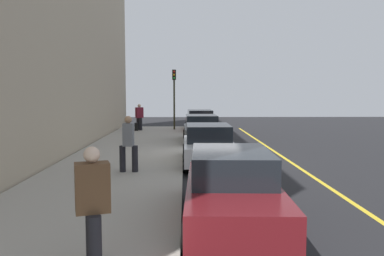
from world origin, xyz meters
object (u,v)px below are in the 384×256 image
at_px(parked_car_charcoal, 202,129).
at_px(pedestrian_burgundy_coat, 139,116).
at_px(parked_car_white, 208,145).
at_px(parked_car_red, 200,121).
at_px(traffic_light_pole, 174,89).
at_px(pedestrian_brown_coat, 93,204).
at_px(parked_car_maroon, 231,188).
at_px(pedestrian_grey_coat, 129,142).
at_px(rolling_suitcase, 136,127).

relative_size(parked_car_charcoal, pedestrian_burgundy_coat, 2.44).
height_order(parked_car_charcoal, parked_car_white, same).
bearing_deg(parked_car_red, traffic_light_pole, -102.73).
xyz_separation_m(parked_car_red, parked_car_charcoal, (6.24, -0.16, -0.00)).
relative_size(parked_car_red, pedestrian_brown_coat, 2.62).
distance_m(parked_car_maroon, pedestrian_grey_coat, 5.52).
bearing_deg(parked_car_charcoal, traffic_light_pole, -166.27).
bearing_deg(parked_car_charcoal, pedestrian_grey_coat, -18.01).
relative_size(parked_car_red, traffic_light_pole, 1.14).
bearing_deg(parked_car_red, rolling_suitcase, -83.59).
xyz_separation_m(pedestrian_brown_coat, rolling_suitcase, (-21.19, -1.94, -0.69)).
distance_m(parked_car_red, traffic_light_pole, 2.86).
xyz_separation_m(pedestrian_grey_coat, pedestrian_burgundy_coat, (-14.46, -1.29, -0.02)).
relative_size(parked_car_red, pedestrian_burgundy_coat, 2.64).
relative_size(parked_car_maroon, pedestrian_brown_coat, 2.62).
distance_m(parked_car_charcoal, pedestrian_burgundy_coat, 7.36).
bearing_deg(rolling_suitcase, pedestrian_burgundy_coat, 159.15).
bearing_deg(parked_car_white, rolling_suitcase, -161.18).
height_order(parked_car_red, parked_car_charcoal, same).
height_order(parked_car_charcoal, rolling_suitcase, parked_car_charcoal).
relative_size(pedestrian_grey_coat, pedestrian_burgundy_coat, 1.02).
relative_size(parked_car_red, rolling_suitcase, 5.36).
height_order(pedestrian_brown_coat, pedestrian_grey_coat, pedestrian_grey_coat).
bearing_deg(rolling_suitcase, traffic_light_pole, 109.36).
distance_m(pedestrian_burgundy_coat, traffic_light_pole, 3.04).
xyz_separation_m(pedestrian_brown_coat, pedestrian_burgundy_coat, (-21.60, -1.79, -0.01)).
xyz_separation_m(parked_car_red, rolling_suitcase, (0.48, -4.31, -0.35)).
bearing_deg(traffic_light_pole, parked_car_charcoal, 13.73).
bearing_deg(parked_car_maroon, parked_car_red, 179.73).
height_order(parked_car_white, pedestrian_brown_coat, pedestrian_brown_coat).
relative_size(parked_car_red, parked_car_charcoal, 1.08).
xyz_separation_m(parked_car_maroon, pedestrian_brown_coat, (2.38, -2.28, 0.35)).
distance_m(parked_car_white, traffic_light_pole, 13.31).
distance_m(parked_car_white, pedestrian_brown_coat, 9.31).
bearing_deg(rolling_suitcase, pedestrian_brown_coat, 5.24).
relative_size(parked_car_charcoal, traffic_light_pole, 1.05).
bearing_deg(parked_car_white, parked_car_red, 179.21).
xyz_separation_m(parked_car_charcoal, pedestrian_burgundy_coat, (-6.17, -3.99, 0.34)).
distance_m(parked_car_charcoal, pedestrian_grey_coat, 8.73).
xyz_separation_m(parked_car_red, pedestrian_grey_coat, (14.53, -2.86, 0.36)).
bearing_deg(pedestrian_grey_coat, pedestrian_brown_coat, 3.94).
xyz_separation_m(parked_car_red, parked_car_white, (12.63, -0.17, -0.00)).
xyz_separation_m(parked_car_white, traffic_light_pole, (-13.03, -1.61, 2.20)).
height_order(parked_car_maroon, pedestrian_burgundy_coat, pedestrian_burgundy_coat).
bearing_deg(pedestrian_brown_coat, traffic_light_pole, 178.49).
bearing_deg(parked_car_red, pedestrian_grey_coat, -11.13).
bearing_deg(parked_car_charcoal, pedestrian_burgundy_coat, -147.11).
distance_m(parked_car_maroon, pedestrian_burgundy_coat, 19.65).
bearing_deg(parked_car_white, pedestrian_burgundy_coat, -162.41).
relative_size(parked_car_charcoal, parked_car_white, 1.01).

